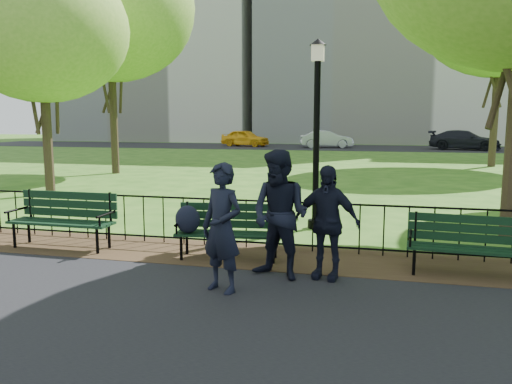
% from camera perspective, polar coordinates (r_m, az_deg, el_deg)
% --- Properties ---
extents(ground, '(120.00, 120.00, 0.00)m').
position_cam_1_polar(ground, '(7.09, -0.47, -10.76)').
color(ground, '#2A5817').
extents(dirt_strip, '(60.00, 1.60, 0.01)m').
position_cam_1_polar(dirt_strip, '(8.48, 1.98, -7.44)').
color(dirt_strip, '#322314').
rests_on(dirt_strip, ground).
extents(far_street, '(70.00, 9.00, 0.01)m').
position_cam_1_polar(far_street, '(41.60, 11.23, 4.99)').
color(far_street, black).
rests_on(far_street, ground).
extents(iron_fence, '(24.06, 0.06, 1.00)m').
position_cam_1_polar(iron_fence, '(8.84, 2.64, -3.55)').
color(iron_fence, black).
rests_on(iron_fence, ground).
extents(apartment_west, '(22.00, 15.00, 26.00)m').
position_cam_1_polar(apartment_west, '(60.35, -10.37, 18.40)').
color(apartment_west, beige).
rests_on(apartment_west, ground).
extents(park_bench_main, '(1.80, 0.72, 0.99)m').
position_cam_1_polar(park_bench_main, '(8.30, -5.26, -3.48)').
color(park_bench_main, black).
rests_on(park_bench_main, ground).
extents(park_bench_left_a, '(1.94, 0.62, 1.09)m').
position_cam_1_polar(park_bench_left_a, '(9.67, -21.06, -2.31)').
color(park_bench_left_a, black).
rests_on(park_bench_left_a, ground).
extents(park_bench_right_a, '(1.75, 0.66, 0.97)m').
position_cam_1_polar(park_bench_right_a, '(8.05, 23.05, -4.98)').
color(park_bench_right_a, black).
rests_on(park_bench_right_a, ground).
extents(lamppost, '(0.35, 0.35, 3.95)m').
position_cam_1_polar(lamppost, '(10.56, 6.94, 7.36)').
color(lamppost, black).
rests_on(lamppost, ground).
extents(tree_near_w, '(5.15, 5.15, 7.17)m').
position_cam_1_polar(tree_near_w, '(16.79, -23.38, 16.78)').
color(tree_near_w, '#2D2116').
rests_on(tree_near_w, ground).
extents(tree_mid_w, '(7.07, 7.07, 9.86)m').
position_cam_1_polar(tree_mid_w, '(22.73, -16.43, 19.49)').
color(tree_mid_w, '#2D2116').
rests_on(tree_mid_w, ground).
extents(tree_far_e, '(7.88, 7.88, 10.98)m').
position_cam_1_polar(tree_far_e, '(27.65, 26.32, 18.56)').
color(tree_far_e, '#2D2116').
rests_on(tree_far_e, ground).
extents(person_left, '(0.75, 0.64, 1.74)m').
position_cam_1_polar(person_left, '(6.67, -3.90, -4.11)').
color(person_left, black).
rests_on(person_left, asphalt_path).
extents(person_mid, '(1.02, 0.77, 1.88)m').
position_cam_1_polar(person_mid, '(7.19, 2.77, -2.63)').
color(person_mid, black).
rests_on(person_mid, asphalt_path).
extents(person_right, '(1.04, 0.59, 1.66)m').
position_cam_1_polar(person_right, '(7.28, 8.04, -3.43)').
color(person_right, black).
rests_on(person_right, asphalt_path).
extents(taxi, '(4.43, 2.63, 1.41)m').
position_cam_1_polar(taxi, '(42.92, -1.26, 6.20)').
color(taxi, '#F4B014').
rests_on(taxi, far_street).
extents(sedan_silver, '(4.47, 2.32, 1.40)m').
position_cam_1_polar(sedan_silver, '(40.98, 8.03, 6.01)').
color(sedan_silver, '#A5A8AC').
rests_on(sedan_silver, far_street).
extents(sedan_dark, '(5.43, 3.27, 1.47)m').
position_cam_1_polar(sedan_dark, '(41.00, 22.72, 5.50)').
color(sedan_dark, black).
rests_on(sedan_dark, far_street).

